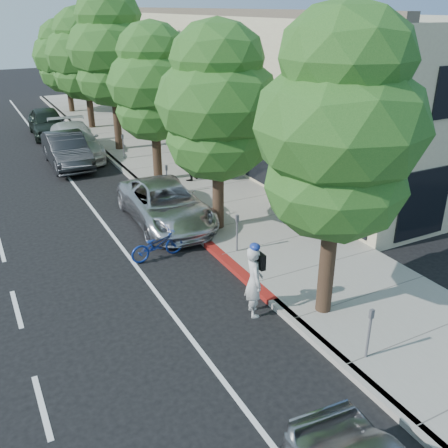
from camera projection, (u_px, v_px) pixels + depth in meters
ground at (254, 287)px, 14.36m from camera, size 120.00×120.00×0.00m
sidewalk at (205, 189)px, 21.79m from camera, size 4.60×56.00×0.15m
curb at (155, 198)px, 20.80m from camera, size 0.30×56.00×0.15m
curb_red_segment at (237, 270)px, 15.14m from camera, size 0.32×4.00×0.15m
storefront_building at (239, 73)px, 31.61m from camera, size 10.00×36.00×7.00m
street_tree_0 at (340, 131)px, 11.16m from camera, size 4.01×4.01×7.65m
street_tree_1 at (218, 105)px, 16.17m from camera, size 4.10×4.10×7.16m
street_tree_2 at (153, 84)px, 21.08m from camera, size 3.91×3.91×6.96m
street_tree_3 at (111, 51)px, 25.56m from camera, size 4.48×4.48×8.36m
street_tree_4 at (85, 55)px, 30.69m from camera, size 4.74×4.74×7.52m
street_tree_5 at (65, 56)px, 35.78m from camera, size 4.62×4.62×6.74m
cyclist at (254, 281)px, 12.76m from camera, size 0.63×0.80×1.94m
bicycle at (157, 245)px, 15.83m from camera, size 1.85×0.80×0.94m
silver_suv at (166, 204)px, 18.30m from camera, size 2.68×5.47×1.49m
dark_sedan at (67, 150)px, 24.82m from camera, size 1.81×5.03×1.65m
white_pickup at (75, 141)px, 26.39m from camera, size 2.70×5.92×1.68m
dark_suv_far at (47, 122)px, 30.60m from camera, size 2.18×5.01×1.68m
pedestrian at (190, 162)px, 22.34m from camera, size 1.02×0.93×1.69m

